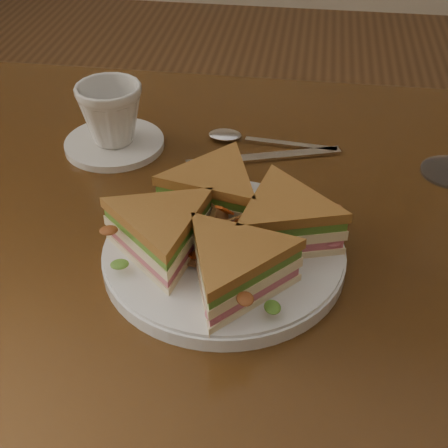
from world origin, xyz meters
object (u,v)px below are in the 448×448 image
table (272,284)px  saucer (115,144)px  plate (224,254)px  coffee_cup (111,114)px  spoon (241,138)px  knife (259,158)px  sandwich_wedges (224,228)px

table → saucer: saucer is taller
plate → coffee_cup: (-0.19, 0.22, 0.04)m
table → spoon: (-0.07, 0.19, 0.10)m
plate → coffee_cup: bearing=130.7°
knife → coffee_cup: (-0.20, 0.00, 0.05)m
knife → saucer: (-0.20, 0.00, 0.00)m
knife → coffee_cup: coffee_cup is taller
spoon → coffee_cup: bearing=-160.8°
sandwich_wedges → coffee_cup: coffee_cup is taller
sandwich_wedges → saucer: 0.29m
knife → coffee_cup: size_ratio=2.32×
sandwich_wedges → knife: sandwich_wedges is taller
table → knife: size_ratio=5.76×
spoon → saucer: 0.18m
coffee_cup → spoon: bearing=38.6°
plate → spoon: plate is taller
spoon → saucer: (-0.17, -0.04, 0.00)m
spoon → coffee_cup: (-0.17, -0.04, 0.05)m
table → sandwich_wedges: 0.17m
knife → saucer: 0.20m
coffee_cup → plate: bearing=-24.7°
sandwich_wedges → plate: bearing=180.0°
spoon → coffee_cup: size_ratio=2.05×
table → knife: knife is taller
knife → coffee_cup: bearing=160.7°
saucer → coffee_cup: 0.05m
table → knife: 0.18m
spoon → sandwich_wedges: bearing=-81.7°
table → plate: plate is taller
knife → coffee_cup: 0.21m
sandwich_wedges → knife: bearing=85.5°
plate → coffee_cup: coffee_cup is taller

